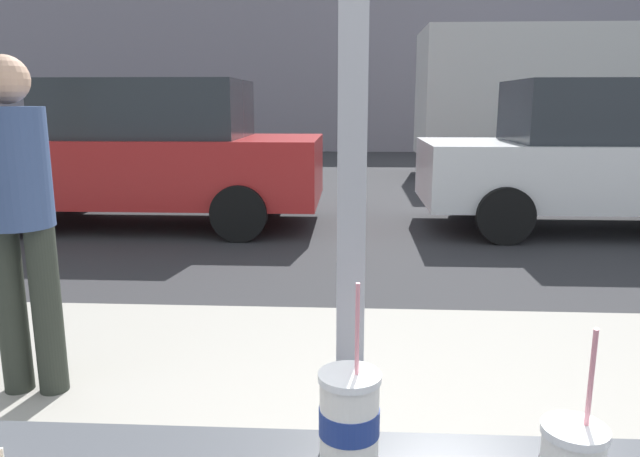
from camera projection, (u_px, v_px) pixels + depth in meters
ground_plane at (351, 205)px, 9.08m from camera, size 60.00×60.00×0.00m
sidewalk_strip at (348, 421)px, 2.81m from camera, size 16.00×2.80×0.13m
building_facade_far at (353, 72)px, 18.84m from camera, size 28.00×1.20×4.95m
soda_cup_left at (347, 420)px, 0.97m from camera, size 0.10×0.10×0.33m
parked_car_red at (145, 153)px, 7.48m from camera, size 4.49×1.98×1.81m
parked_car_white at (601, 156)px, 7.18m from camera, size 4.25×1.92×1.80m
box_truck at (575, 98)px, 12.13m from camera, size 6.61×2.44×2.99m
pedestrian at (17, 207)px, 2.80m from camera, size 0.32×0.32×1.63m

